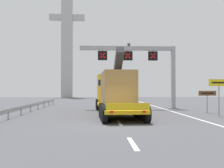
% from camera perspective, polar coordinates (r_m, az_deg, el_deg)
% --- Properties ---
extents(ground, '(112.00, 112.00, 0.00)m').
position_cam_1_polar(ground, '(16.73, 0.30, -8.50)').
color(ground, '#4C4C51').
extents(lane_markings, '(0.20, 79.65, 0.01)m').
position_cam_1_polar(lane_markings, '(49.15, -1.45, -3.60)').
color(lane_markings, silver).
rests_on(lane_markings, ground).
extents(edge_line_right, '(0.20, 63.00, 0.01)m').
position_cam_1_polar(edge_line_right, '(29.53, 11.05, -5.25)').
color(edge_line_right, silver).
rests_on(edge_line_right, ground).
extents(overhead_lane_gantry, '(10.66, 0.90, 7.14)m').
position_cam_1_polar(overhead_lane_gantry, '(29.59, 6.23, 5.33)').
color(overhead_lane_gantry, '#9EA0A5').
rests_on(overhead_lane_gantry, ground).
extents(heavy_haul_truck_yellow, '(3.55, 14.15, 5.30)m').
position_cam_1_polar(heavy_haul_truck_yellow, '(24.26, 0.41, -1.49)').
color(heavy_haul_truck_yellow, yellow).
rests_on(heavy_haul_truck_yellow, ground).
extents(exit_sign_yellow, '(1.70, 0.15, 2.95)m').
position_cam_1_polar(exit_sign_yellow, '(23.25, 21.79, -0.73)').
color(exit_sign_yellow, '#9EA0A5').
rests_on(exit_sign_yellow, ground).
extents(tourist_info_sign_brown, '(1.60, 0.15, 2.00)m').
position_cam_1_polar(tourist_info_sign_brown, '(25.53, 19.59, -2.42)').
color(tourist_info_sign_brown, '#9EA0A5').
rests_on(tourist_info_sign_brown, ground).
extents(guardrail_left, '(0.13, 24.94, 0.76)m').
position_cam_1_polar(guardrail_left, '(27.81, -16.25, -4.34)').
color(guardrail_left, '#999EA3').
rests_on(guardrail_left, ground).
extents(bridge_pylon_distant, '(9.00, 2.00, 33.28)m').
position_cam_1_polar(bridge_pylon_distant, '(71.39, -9.52, 10.95)').
color(bridge_pylon_distant, '#B7B7B2').
rests_on(bridge_pylon_distant, ground).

